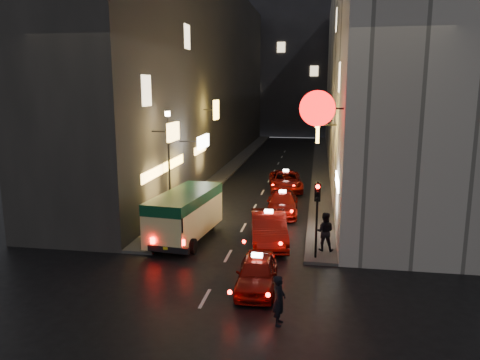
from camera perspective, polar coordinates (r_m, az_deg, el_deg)
The scene contains 15 objects.
ground at distance 14.52m, azimuth -8.34°, elevation -20.85°, with size 120.00×120.00×0.00m, color black.
building_left at distance 47.21m, azimuth -5.25°, elevation 12.84°, with size 7.68×52.00×18.00m.
building_right at distance 45.85m, azimuth 14.97°, elevation 12.56°, with size 7.91×52.00×18.00m.
building_far at distance 77.83m, azimuth 6.82°, elevation 13.67°, with size 30.00×10.00×22.00m, color #323237.
sidewalk_left at distance 47.01m, azimuth -0.63°, elevation 1.98°, with size 1.50×52.00×0.15m, color #4C4946.
sidewalk_right at distance 46.29m, azimuth 9.79°, elevation 1.67°, with size 1.50×52.00×0.15m, color #4C4946.
minibus at distance 23.79m, azimuth -6.67°, elevation -3.68°, with size 2.67×6.01×2.50m.
taxi_near at distance 18.36m, azimuth 2.07°, elevation -10.96°, with size 2.12×4.76×1.66m.
taxi_second at distance 23.32m, azimuth 3.50°, elevation -5.61°, with size 3.29×6.11×2.01m.
taxi_third at distance 28.77m, azimuth 5.19°, elevation -2.64°, with size 2.24×5.02×1.74m.
taxi_far at distance 35.40m, azimuth 5.59°, elevation 0.08°, with size 2.81×5.48×1.84m.
pedestrian_crossing at distance 15.79m, azimuth 4.81°, elevation -14.02°, with size 0.63×0.41×1.92m, color black.
pedestrian_sidewalk at distance 22.25m, azimuth 10.28°, elevation -5.89°, with size 0.78×0.49×2.08m, color black.
traffic_light at distance 20.74m, azimuth 9.40°, elevation -2.83°, with size 0.26×0.43×3.50m.
lamp_post at distance 26.27m, azimuth -8.66°, elevation 2.48°, with size 0.28×0.28×6.22m.
Camera 1 is at (3.96, -11.65, 7.70)m, focal length 35.00 mm.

